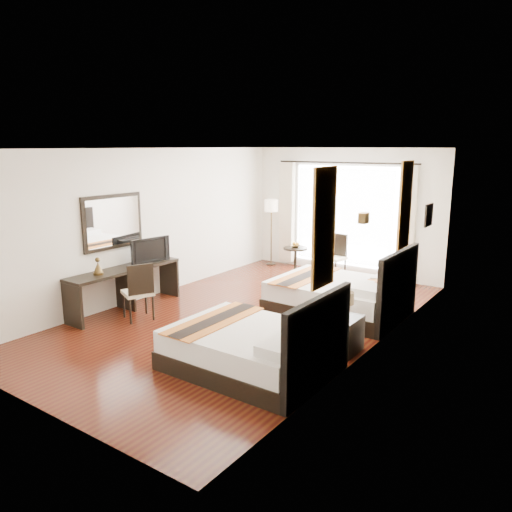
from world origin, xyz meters
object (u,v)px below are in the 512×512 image
Objects in this scene: floor_lamp at (271,210)px; fruit_bowl at (295,246)px; television at (148,250)px; console_desk at (126,289)px; bed_near at (254,348)px; desk_chair at (139,302)px; side_table at (295,261)px; vase at (342,315)px; nightstand at (343,334)px; window_chair at (334,265)px; table_lamp at (346,300)px; bed_far at (341,296)px.

floor_lamp is 1.30m from fruit_bowl.
console_desk is at bearing -173.12° from television.
bed_near is at bearing -101.75° from television.
fruit_bowl is (0.62, 4.03, 0.35)m from desk_chair.
side_table is (-2.07, 4.50, 0.01)m from bed_near.
vase is at bearing -46.24° from floor_lamp.
floor_lamp is at bearing 5.85° from television.
television is 3.75× the size of fruit_bowl.
nightstand is 0.55× the size of window_chair.
nightstand is 4.05m from window_chair.
floor_lamp is at bearing 152.72° from fruit_bowl.
table_lamp is 3.94m from television.
console_desk reaches higher than fruit_bowl.
window_chair is (-1.92, 3.51, -0.45)m from table_lamp.
floor_lamp is at bearing 134.75° from table_lamp.
vase is 0.23× the size of side_table.
floor_lamp is at bearing -60.67° from desk_chair.
television reaches higher than desk_chair.
table_lamp is 4.03m from window_chair.
console_desk is at bearing -92.98° from floor_lamp.
table_lamp is 3.49m from desk_chair.
bed_near is 1.48m from table_lamp.
bed_near reaches higher than side_table.
desk_chair is 4.55× the size of fruit_bowl.
floor_lamp reaches higher than window_chair.
floor_lamp is (-3.74, 3.91, 0.77)m from vase.
window_chair is at bearing 16.30° from side_table.
bed_far is 2.70× the size of television.
floor_lamp is 1.65× the size of window_chair.
console_desk is 4.01m from side_table.
floor_lamp reaches higher than vase.
bed_near is at bearing -65.28° from fruit_bowl.
vase is at bearing -82.44° from nightstand.
vase is 4.15m from window_chair.
vase is 4.40m from side_table.
table_lamp is at bearing -49.90° from side_table.
bed_far is at bearing -42.30° from side_table.
vase reaches higher than nightstand.
television is at bearing -179.87° from table_lamp.
vase is 0.18× the size of television.
console_desk is 2.25× the size of desk_chair.
bed_far reaches higher than fruit_bowl.
bed_near is 2.10× the size of desk_chair.
television is at bearing 87.92° from console_desk.
fruit_bowl is (-2.76, 3.40, 0.08)m from vase.
nightstand is at bearing -50.30° from side_table.
television is at bearing -93.11° from floor_lamp.
table_lamp is 0.23× the size of floor_lamp.
side_table is (-2.75, 3.32, 0.06)m from nightstand.
nightstand is at bearing -86.87° from table_lamp.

